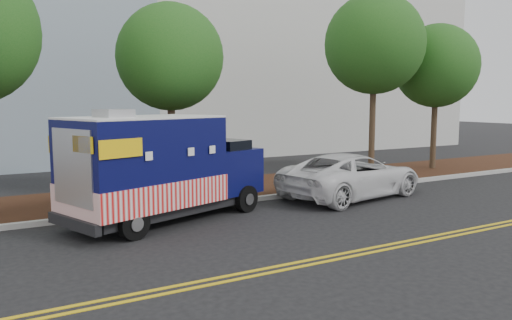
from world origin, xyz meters
TOP-DOWN VIEW (x-y plane):
  - ground at (0.00, 0.00)m, footprint 120.00×120.00m
  - curb at (0.00, 1.40)m, footprint 120.00×0.18m
  - mulch_strip at (0.00, 3.50)m, footprint 120.00×4.00m
  - centerline_near at (0.00, -4.45)m, footprint 120.00×0.10m
  - centerline_far at (0.00, -4.70)m, footprint 120.00×0.10m
  - tree_b at (-0.40, 3.78)m, footprint 3.62×3.62m
  - tree_c at (8.54, 3.51)m, footprint 4.21×4.21m
  - tree_d at (12.16, 3.33)m, footprint 3.77×3.77m
  - sign_post at (-3.15, 1.71)m, footprint 0.06×0.06m
  - food_truck at (-2.06, 0.29)m, footprint 6.19×3.90m
  - white_car at (4.74, 0.34)m, footprint 5.78×3.42m

SIDE VIEW (x-z plane):
  - ground at x=0.00m, z-range 0.00..0.00m
  - centerline_near at x=0.00m, z-range 0.00..0.01m
  - centerline_far at x=0.00m, z-range 0.00..0.01m
  - curb at x=0.00m, z-range 0.00..0.15m
  - mulch_strip at x=0.00m, z-range 0.00..0.15m
  - white_car at x=4.74m, z-range 0.00..1.51m
  - sign_post at x=-3.15m, z-range 0.00..2.40m
  - food_truck at x=-2.06m, z-range -0.15..2.93m
  - tree_b at x=-0.40m, z-range 1.45..8.01m
  - tree_d at x=12.16m, z-range 1.46..8.19m
  - tree_c at x=8.54m, z-range 1.75..9.50m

